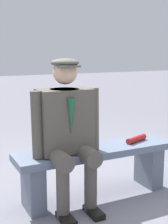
% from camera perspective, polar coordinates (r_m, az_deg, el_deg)
% --- Properties ---
extents(ground_plane, '(30.00, 30.00, 0.00)m').
position_cam_1_polar(ground_plane, '(3.22, 2.08, -14.54)').
color(ground_plane, slate).
extents(bench, '(1.54, 0.37, 0.48)m').
position_cam_1_polar(bench, '(3.09, 2.12, -8.98)').
color(bench, slate).
rests_on(bench, ground).
extents(seated_man, '(0.64, 0.56, 1.31)m').
position_cam_1_polar(seated_man, '(2.80, -2.99, -2.65)').
color(seated_man, '#544C44').
rests_on(seated_man, ground).
extents(rolled_magazine, '(0.28, 0.15, 0.06)m').
position_cam_1_polar(rolled_magazine, '(3.27, 9.17, -4.69)').
color(rolled_magazine, '#B21E1E').
rests_on(rolled_magazine, bench).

